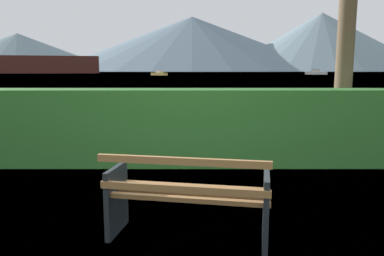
{
  "coord_description": "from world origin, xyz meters",
  "views": [
    {
      "loc": [
        0.03,
        -3.47,
        1.61
      ],
      "look_at": [
        0.0,
        2.8,
        0.65
      ],
      "focal_mm": 35.13,
      "sensor_mm": 36.0,
      "label": 1
    }
  ],
  "objects": [
    {
      "name": "water_surface",
      "position": [
        0.0,
        307.45,
        0.0
      ],
      "size": [
        620.0,
        620.0,
        0.0
      ],
      "primitive_type": "plane",
      "color": "slate",
      "rests_on": "ground_plane"
    },
    {
      "name": "sailboat_mid",
      "position": [
        -10.07,
        113.09,
        0.6
      ],
      "size": [
        5.37,
        4.84,
        1.64
      ],
      "color": "gold",
      "rests_on": "water_surface"
    },
    {
      "name": "distant_hills",
      "position": [
        4.54,
        564.38,
        38.45
      ],
      "size": [
        707.75,
        424.1,
        82.19
      ],
      "color": "slate",
      "rests_on": "ground_plane"
    },
    {
      "name": "fishing_boat_near",
      "position": [
        46.5,
        138.34,
        0.74
      ],
      "size": [
        7.91,
        5.66,
        2.06
      ],
      "color": "silver",
      "rests_on": "water_surface"
    },
    {
      "name": "tender_far",
      "position": [
        70.02,
        208.51,
        0.42
      ],
      "size": [
        4.61,
        4.65,
        1.2
      ],
      "color": "#335693",
      "rests_on": "water_surface"
    },
    {
      "name": "ground_plane",
      "position": [
        0.0,
        0.0,
        0.0
      ],
      "size": [
        1400.0,
        1400.0,
        0.0
      ],
      "primitive_type": "plane",
      "color": "olive"
    },
    {
      "name": "hedge_row",
      "position": [
        0.0,
        2.97,
        0.65
      ],
      "size": [
        9.79,
        0.85,
        1.29
      ],
      "primitive_type": "cube",
      "color": "#2D6B28",
      "rests_on": "ground_plane"
    },
    {
      "name": "park_bench",
      "position": [
        -0.01,
        -0.06,
        0.42
      ],
      "size": [
        1.62,
        0.84,
        0.87
      ],
      "color": "olive",
      "rests_on": "ground_plane"
    }
  ]
}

